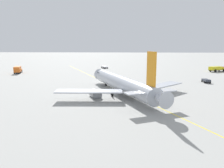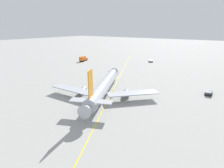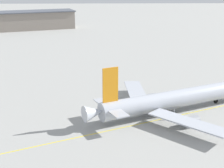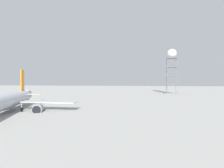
{
  "view_description": "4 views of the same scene",
  "coord_description": "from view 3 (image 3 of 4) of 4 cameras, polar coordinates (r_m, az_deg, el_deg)",
  "views": [
    {
      "loc": [
        -0.14,
        55.97,
        12.93
      ],
      "look_at": [
        3.16,
        -4.09,
        2.02
      ],
      "focal_mm": 35.13,
      "sensor_mm": 36.0,
      "label": 1
    },
    {
      "loc": [
        -33.2,
        43.59,
        21.35
      ],
      "look_at": [
        -0.28,
        -3.88,
        2.7
      ],
      "focal_mm": 28.37,
      "sensor_mm": 36.0,
      "label": 2
    },
    {
      "loc": [
        -67.06,
        14.57,
        27.96
      ],
      "look_at": [
        7.68,
        12.14,
        4.16
      ],
      "focal_mm": 54.77,
      "sensor_mm": 36.0,
      "label": 3
    },
    {
      "loc": [
        33.84,
        -34.65,
        7.56
      ],
      "look_at": [
        20.17,
        32.59,
        6.78
      ],
      "focal_mm": 26.91,
      "sensor_mm": 36.0,
      "label": 4
    }
  ],
  "objects": [
    {
      "name": "ground_plane",
      "position": [
        74.1,
        9.65,
        -4.78
      ],
      "size": [
        600.0,
        600.0,
        0.0
      ],
      "primitive_type": "plane",
      "color": "#9E9E99"
    },
    {
      "name": "taxiway_centreline",
      "position": [
        72.41,
        10.25,
        -5.36
      ],
      "size": [
        71.54,
        154.09,
        0.01
      ],
      "rotation": [
        0.0,
        0.0,
        5.15
      ],
      "color": "yellow",
      "rests_on": "ground_plane"
    },
    {
      "name": "airliner_main",
      "position": [
        73.27,
        9.58,
        -2.81
      ],
      "size": [
        32.35,
        36.97,
        12.03
      ],
      "rotation": [
        0.0,
        0.0,
        5.13
      ],
      "color": "#B2B7C1",
      "rests_on": "ground_plane"
    },
    {
      "name": "terminal_shed",
      "position": [
        192.8,
        -15.13,
        10.19
      ],
      "size": [
        33.23,
        60.26,
        9.75
      ],
      "rotation": [
        0.0,
        0.0,
        1.9
      ],
      "color": "gray",
      "rests_on": "ground_plane"
    }
  ]
}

